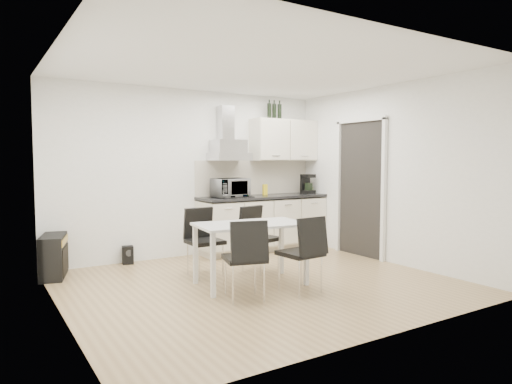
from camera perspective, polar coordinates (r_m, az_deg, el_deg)
ground at (r=5.69m, az=0.43°, el=-11.35°), size 4.50×4.50×0.00m
wall_back at (r=7.26m, az=-8.04°, el=2.33°), size 4.50×0.10×2.60m
wall_front at (r=3.95m, az=16.14°, el=0.85°), size 4.50×0.10×2.60m
wall_left at (r=4.69m, az=-23.47°, el=1.15°), size 0.10×4.00×2.60m
wall_right at (r=6.96m, az=16.30°, el=2.14°), size 0.10×4.00×2.60m
ceiling at (r=5.60m, az=0.45°, el=15.27°), size 4.50×4.50×0.00m
doorway at (r=7.32m, az=12.85°, el=0.33°), size 0.08×1.04×2.10m
kitchenette at (r=7.62m, az=0.99°, el=-1.09°), size 2.22×0.64×2.52m
dining_table at (r=5.51m, az=-0.69°, el=-4.84°), size 1.37×0.88×0.75m
chair_far_left at (r=5.98m, az=-6.40°, el=-6.29°), size 0.45×0.50×0.88m
chair_far_right at (r=6.18m, az=0.56°, el=-5.93°), size 0.54×0.58×0.88m
chair_near_left at (r=4.96m, az=-1.45°, el=-8.41°), size 0.56×0.60×0.88m
chair_near_right at (r=5.25m, az=5.56°, el=-7.74°), size 0.48×0.54×0.88m
guitar_amp at (r=6.46m, az=-23.99°, el=-7.33°), size 0.45×0.71×0.55m
floor_speaker at (r=6.94m, az=-15.73°, el=-7.59°), size 0.18×0.17×0.26m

